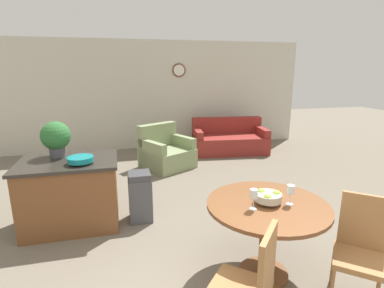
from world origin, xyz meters
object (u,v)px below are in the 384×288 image
Objects in this scene: fruit_bowl at (268,197)px; kitchen_island at (71,193)px; dining_chair_near_left at (250,283)px; dining_table at (267,220)px; potted_plant at (56,137)px; teal_bowl at (80,159)px; wine_glass_left at (254,195)px; couch at (229,141)px; armchair at (166,153)px; wine_glass_right at (291,190)px; dining_chair_near_right at (361,246)px; trash_bin at (140,197)px.

fruit_bowl is 0.21× the size of kitchen_island.
fruit_bowl is at bearing 5.60° from dining_chair_near_left.
potted_plant is (-2.12, 1.75, 0.55)m from dining_table.
teal_bowl reaches higher than dining_table.
wine_glass_left is 2.15m from teal_bowl.
wine_glass_left is at bearing -101.98° from couch.
kitchen_island is 2.62m from armchair.
armchair is at bearing 96.10° from fruit_bowl.
wine_glass_right is at bearing -36.74° from kitchen_island.
wine_glass_right reaches higher than dining_table.
wine_glass_left is at bearing 15.99° from dining_chair_near_right.
wine_glass_right is 0.16× the size of kitchen_island.
fruit_bowl is 2.53m from kitchen_island.
dining_table is 0.95× the size of kitchen_island.
couch is (3.44, 2.65, -0.86)m from potted_plant.
dining_chair_near_left is 2.04× the size of potted_plant.
dining_table is at bearing 54.04° from fruit_bowl.
couch is (3.29, 2.87, -0.16)m from kitchen_island.
kitchen_island is at bearing 141.96° from fruit_bowl.
fruit_bowl is 0.81× the size of teal_bowl.
dining_chair_near_left is 4.97× the size of wine_glass_right.
dining_chair_near_left is 1.42× the size of trash_bin.
potted_plant is (-2.78, 2.22, 0.63)m from dining_chair_near_right.
teal_bowl reaches higher than dining_chair_near_left.
kitchen_island is at bearing -155.74° from armchair.
dining_table is at bearing 21.88° from wine_glass_left.
armchair reaches higher than trash_bin.
couch reaches higher than dining_table.
fruit_bowl is (0.47, 0.66, 0.33)m from dining_chair_near_left.
dining_table is 1.21× the size of dining_chair_near_right.
potted_plant reaches higher than dining_table.
dining_table is 0.38m from wine_glass_left.
couch is at bearing 73.28° from dining_table.
dining_chair_near_left is 3.81× the size of fruit_bowl.
dining_table is 4.61m from couch.
potted_plant reaches higher than kitchen_island.
dining_table is at bearing -37.18° from teal_bowl.
dining_table is 3.73× the size of teal_bowl.
teal_bowl reaches higher than armchair.
dining_chair_near_right is at bearing -40.33° from wine_glass_right.
trash_bin is (-1.75, 1.93, -0.18)m from dining_chair_near_right.
wine_glass_left reaches higher than dining_chair_near_left.
potted_plant reaches higher than wine_glass_right.
potted_plant is at bearing 124.83° from kitchen_island.
teal_bowl is at bearing -45.61° from kitchen_island.
wine_glass_left is at bearing -43.42° from potted_plant.
kitchen_island is (-2.15, 1.61, -0.47)m from wine_glass_right.
wine_glass_left is (0.29, 0.59, 0.40)m from dining_chair_near_left.
dining_chair_near_right is 0.74m from wine_glass_right.
dining_table is 6.01× the size of wine_glass_right.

